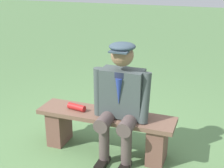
{
  "coord_description": "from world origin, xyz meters",
  "views": [
    {
      "loc": [
        -1.12,
        2.86,
        1.94
      ],
      "look_at": [
        -0.08,
        0.0,
        0.81
      ],
      "focal_mm": 50.2,
      "sensor_mm": 36.0,
      "label": 1
    }
  ],
  "objects": [
    {
      "name": "ground_plane",
      "position": [
        0.0,
        0.0,
        0.0
      ],
      "size": [
        30.0,
        30.0,
        0.0
      ],
      "primitive_type": "plane",
      "color": "#557C49"
    },
    {
      "name": "bench",
      "position": [
        0.0,
        0.0,
        0.29
      ],
      "size": [
        1.52,
        0.36,
        0.46
      ],
      "color": "brown",
      "rests_on": "ground"
    },
    {
      "name": "seated_man",
      "position": [
        -0.19,
        0.05,
        0.7
      ],
      "size": [
        0.61,
        0.52,
        1.26
      ],
      "color": "#3D4646",
      "rests_on": "ground"
    },
    {
      "name": "rolled_magazine",
      "position": [
        0.33,
        0.03,
        0.5
      ],
      "size": [
        0.22,
        0.1,
        0.07
      ],
      "primitive_type": "cylinder",
      "rotation": [
        0.0,
        1.57,
        -0.17
      ],
      "color": "#B21E1E",
      "rests_on": "bench"
    }
  ]
}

